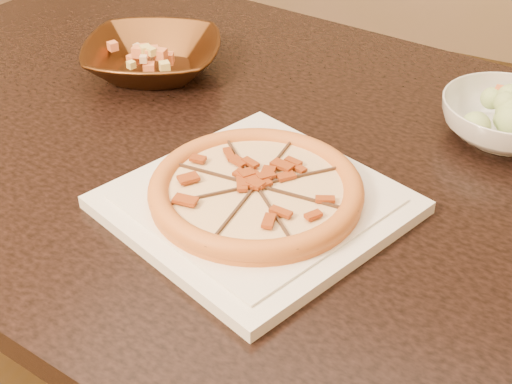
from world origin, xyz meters
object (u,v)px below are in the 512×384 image
Objects in this scene: dining_table at (237,184)px; salad_bowl at (506,119)px; pizza at (256,190)px; bronze_bowl at (153,58)px; plate at (256,204)px.

salad_bowl is at bearing 26.26° from dining_table.
dining_table is 0.23m from pizza.
salad_bowl is at bearing 5.71° from bronze_bowl.
plate is 1.51× the size of pizza.
bronze_bowl reaches higher than dining_table.
plate is 0.02m from pizza.
pizza is at bearing 142.43° from plate.
salad_bowl is (0.37, 0.18, 0.12)m from dining_table.
dining_table is at bearing 126.14° from pizza.
pizza is 1.17× the size of bronze_bowl.
salad_bowl is (0.25, 0.34, 0.02)m from plate.
salad_bowl reaches higher than bronze_bowl.
pizza is (-0.00, 0.00, 0.02)m from plate.
bronze_bowl is 1.21× the size of salad_bowl.
dining_table is 6.68× the size of bronze_bowl.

